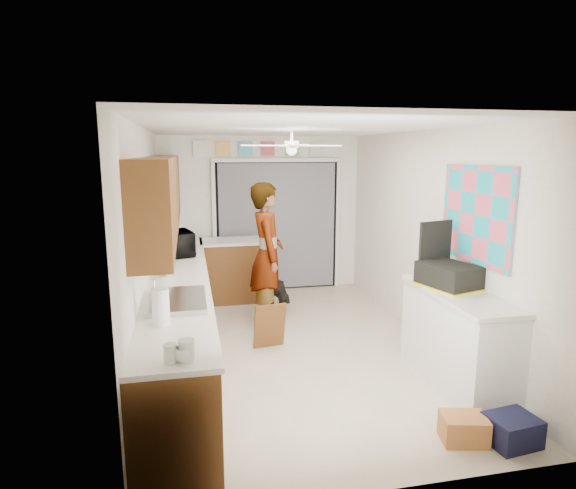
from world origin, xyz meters
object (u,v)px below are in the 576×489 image
paper_towel_roll (161,307)px  man (267,255)px  suitcase (448,275)px  dog (271,291)px  cup (184,354)px  cardboard_box (464,429)px  navy_crate (512,430)px  soap_bottle (168,263)px  microwave (176,243)px

paper_towel_roll → man: man is taller
suitcase → dog: size_ratio=0.91×
cup → paper_towel_roll: (-0.17, 0.72, 0.09)m
dog → suitcase: bearing=-86.7°
cup → cardboard_box: (2.12, 0.16, -0.88)m
suitcase → navy_crate: (-0.07, -1.18, -0.94)m
paper_towel_roll → navy_crate: 2.90m
navy_crate → man: size_ratio=0.20×
navy_crate → soap_bottle: bearing=140.4°
cup → man: man is taller
soap_bottle → cardboard_box: soap_bottle is taller
cup → man: size_ratio=0.07×
paper_towel_roll → suitcase: (2.72, 0.51, -0.03)m
soap_bottle → cup: soap_bottle is taller
man → dog: (0.16, 0.73, -0.70)m
soap_bottle → cardboard_box: (2.30, -2.09, -0.97)m
suitcase → navy_crate: 1.52m
cardboard_box → soap_bottle: bearing=137.7°
suitcase → man: (-1.51, 1.84, -0.12)m
cup → paper_towel_roll: size_ratio=0.44×
suitcase → cardboard_box: 1.50m
suitcase → cardboard_box: suitcase is taller
microwave → navy_crate: (2.58, -3.25, -0.98)m
cardboard_box → man: (-1.08, 2.92, 0.83)m
cup → suitcase: bearing=25.9°
soap_bottle → navy_crate: size_ratio=0.75×
paper_towel_roll → cardboard_box: 2.56m
cup → microwave: bearing=91.9°
microwave → suitcase: microwave is taller
man → cardboard_box: bearing=-156.1°
microwave → soap_bottle: (-0.07, -1.05, -0.02)m
suitcase → navy_crate: bearing=-109.6°
microwave → suitcase: (2.65, -2.06, -0.04)m
suitcase → paper_towel_roll: bearing=174.5°
suitcase → man: bearing=113.1°
soap_bottle → cup: (0.18, -2.24, -0.09)m
soap_bottle → cup: bearing=-85.5°
navy_crate → man: man is taller
paper_towel_roll → man: size_ratio=0.15×
microwave → cup: 3.30m
man → navy_crate: bearing=-151.0°
cardboard_box → navy_crate: bearing=-16.6°
cup → dog: (1.20, 3.80, -0.76)m
cup → navy_crate: cup is taller
man → soap_bottle: bearing=127.9°
microwave → dog: 1.65m
navy_crate → dog: 3.96m
microwave → soap_bottle: size_ratio=2.03×
soap_bottle → man: (1.21, 0.83, -0.14)m
microwave → suitcase: 3.36m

